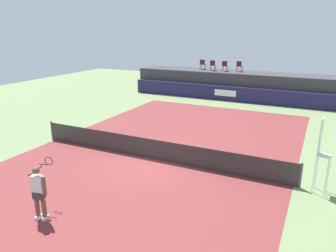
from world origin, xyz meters
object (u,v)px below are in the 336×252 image
(spectator_chair_far_left, at_px, (203,64))
(net_post_far, at_px, (301,175))
(spectator_chair_left, at_px, (213,65))
(umpire_chair, at_px, (322,150))
(tennis_player, at_px, (39,191))
(spectator_chair_right, at_px, (239,66))
(net_post_near, at_px, (52,130))
(spectator_chair_center, at_px, (225,66))

(spectator_chair_far_left, xyz_separation_m, net_post_far, (9.59, -15.46, -2.19))
(spectator_chair_far_left, distance_m, spectator_chair_left, 1.08)
(umpire_chair, bearing_deg, tennis_player, -143.17)
(spectator_chair_far_left, distance_m, tennis_player, 21.39)
(spectator_chair_far_left, relative_size, tennis_player, 0.50)
(spectator_chair_right, height_order, net_post_far, spectator_chair_right)
(net_post_far, bearing_deg, spectator_chair_right, 112.09)
(spectator_chair_right, relative_size, umpire_chair, 0.32)
(spectator_chair_right, relative_size, net_post_near, 0.89)
(spectator_chair_far_left, distance_m, net_post_far, 18.32)
(net_post_near, bearing_deg, tennis_player, -47.06)
(umpire_chair, distance_m, tennis_player, 9.58)
(spectator_chair_right, relative_size, net_post_far, 0.89)
(spectator_chair_left, height_order, tennis_player, spectator_chair_left)
(net_post_far, bearing_deg, spectator_chair_far_left, 121.82)
(spectator_chair_center, distance_m, net_post_far, 16.99)
(spectator_chair_center, height_order, umpire_chair, spectator_chair_center)
(net_post_near, height_order, tennis_player, tennis_player)
(spectator_chair_right, height_order, net_post_near, spectator_chair_right)
(spectator_chair_far_left, bearing_deg, net_post_near, -100.30)
(spectator_chair_left, xyz_separation_m, umpire_chair, (9.11, -15.16, -1.11))
(umpire_chair, bearing_deg, spectator_chair_left, 121.02)
(spectator_chair_far_left, relative_size, umpire_chair, 0.32)
(spectator_chair_far_left, relative_size, spectator_chair_center, 1.00)
(net_post_far, xyz_separation_m, tennis_player, (-7.09, -5.71, 0.46))
(spectator_chair_left, height_order, spectator_chair_right, same)
(spectator_chair_center, xyz_separation_m, spectator_chair_right, (1.17, 0.35, 0.00))
(spectator_chair_center, bearing_deg, spectator_chair_left, 176.74)
(spectator_chair_center, relative_size, net_post_far, 0.89)
(spectator_chair_left, relative_size, net_post_far, 0.89)
(tennis_player, bearing_deg, spectator_chair_center, 90.99)
(net_post_near, distance_m, net_post_far, 12.40)
(spectator_chair_far_left, xyz_separation_m, spectator_chair_right, (3.31, 0.01, 0.00))
(spectator_chair_far_left, xyz_separation_m, spectator_chair_left, (1.04, -0.28, 0.00))
(spectator_chair_right, bearing_deg, net_post_far, -67.91)
(umpire_chair, bearing_deg, spectator_chair_far_left, 123.34)
(net_post_far, bearing_deg, spectator_chair_left, 119.40)
(spectator_chair_left, bearing_deg, net_post_near, -104.23)
(spectator_chair_right, height_order, tennis_player, spectator_chair_right)
(net_post_near, distance_m, tennis_player, 7.82)
(spectator_chair_left, distance_m, spectator_chair_right, 2.29)
(spectator_chair_center, relative_size, net_post_near, 0.89)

